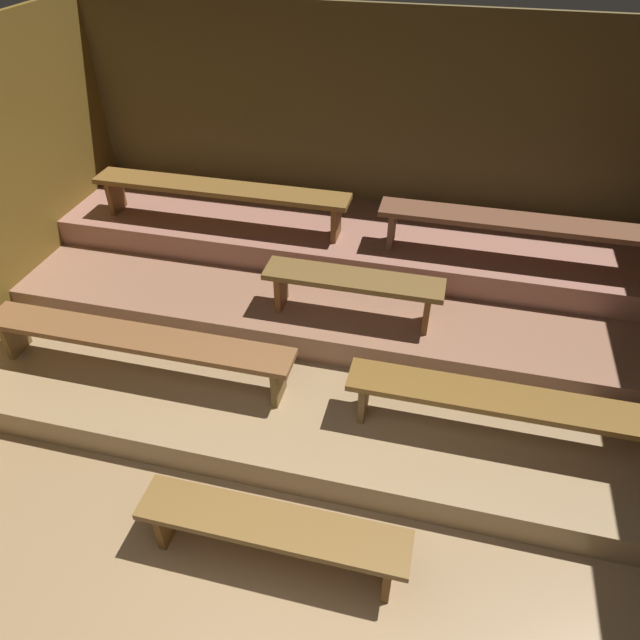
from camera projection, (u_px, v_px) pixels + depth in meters
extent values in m
cube|color=#91734E|center=(329.00, 401.00, 4.94)|extent=(6.89, 5.23, 0.08)
cube|color=brown|center=(381.00, 149.00, 5.82)|extent=(6.89, 0.06, 2.63)
cube|color=#967A54|center=(344.00, 342.00, 5.30)|extent=(6.09, 3.22, 0.25)
cube|color=#94684F|center=(357.00, 285.00, 5.58)|extent=(6.09, 2.08, 0.25)
cube|color=#9C6856|center=(367.00, 240.00, 5.76)|extent=(6.09, 1.21, 0.25)
cube|color=brown|center=(272.00, 525.00, 3.55)|extent=(1.72, 0.32, 0.05)
cube|color=brown|center=(167.00, 518.00, 3.81)|extent=(0.05, 0.25, 0.35)
cube|color=brown|center=(389.00, 569.00, 3.54)|extent=(0.05, 0.25, 0.35)
cube|color=brown|center=(136.00, 338.00, 4.57)|extent=(2.58, 0.32, 0.05)
cube|color=brown|center=(15.00, 335.00, 4.91)|extent=(0.05, 0.25, 0.35)
cube|color=brown|center=(278.00, 381.00, 4.47)|extent=(0.05, 0.25, 0.35)
cube|color=brown|center=(532.00, 404.00, 4.00)|extent=(2.58, 0.32, 0.05)
cube|color=brown|center=(364.00, 395.00, 4.35)|extent=(0.05, 0.25, 0.35)
cube|color=brown|center=(353.00, 279.00, 4.77)|extent=(1.50, 0.32, 0.05)
cube|color=brown|center=(281.00, 289.00, 5.01)|extent=(0.05, 0.25, 0.35)
cube|color=brown|center=(427.00, 309.00, 4.77)|extent=(0.05, 0.25, 0.35)
cube|color=brown|center=(220.00, 188.00, 5.53)|extent=(2.53, 0.32, 0.05)
cube|color=brown|center=(116.00, 195.00, 5.87)|extent=(0.05, 0.25, 0.35)
cube|color=brown|center=(336.00, 221.00, 5.44)|extent=(0.05, 0.25, 0.35)
cube|color=brown|center=(525.00, 222.00, 5.01)|extent=(2.53, 0.32, 0.05)
cube|color=brown|center=(392.00, 227.00, 5.34)|extent=(0.05, 0.25, 0.35)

